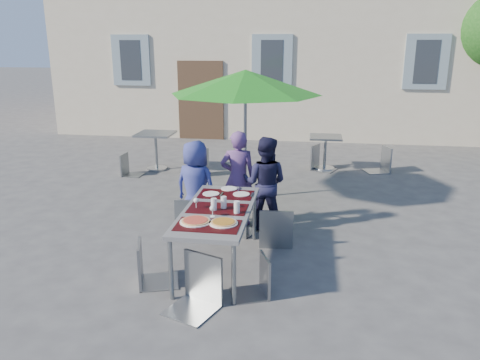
% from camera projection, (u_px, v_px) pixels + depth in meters
% --- Properties ---
extents(ground, '(90.00, 90.00, 0.00)m').
position_uv_depth(ground, '(220.00, 253.00, 6.18)').
color(ground, '#404042').
rests_on(ground, ground).
extents(dining_table, '(0.80, 1.85, 0.76)m').
position_uv_depth(dining_table, '(218.00, 213.00, 5.65)').
color(dining_table, '#47484C').
rests_on(dining_table, ground).
extents(pizza_near_left, '(0.35, 0.35, 0.03)m').
position_uv_depth(pizza_near_left, '(195.00, 221.00, 5.19)').
color(pizza_near_left, white).
rests_on(pizza_near_left, dining_table).
extents(pizza_near_right, '(0.32, 0.32, 0.03)m').
position_uv_depth(pizza_near_right, '(223.00, 222.00, 5.14)').
color(pizza_near_right, white).
rests_on(pizza_near_right, dining_table).
extents(glassware, '(0.58, 0.35, 0.15)m').
position_uv_depth(glassware, '(221.00, 205.00, 5.53)').
color(glassware, silver).
rests_on(glassware, dining_table).
extents(place_settings, '(0.66, 0.48, 0.01)m').
position_uv_depth(place_settings, '(227.00, 192.00, 6.22)').
color(place_settings, white).
rests_on(place_settings, dining_table).
extents(child_0, '(0.75, 0.60, 1.34)m').
position_uv_depth(child_0, '(196.00, 186.00, 6.78)').
color(child_0, navy).
rests_on(child_0, ground).
extents(child_1, '(0.56, 0.40, 1.45)m').
position_uv_depth(child_1, '(238.00, 178.00, 6.99)').
color(child_1, '#5D3B79').
rests_on(child_1, ground).
extents(child_2, '(0.72, 0.48, 1.39)m').
position_uv_depth(child_2, '(265.00, 183.00, 6.85)').
color(child_2, '#191937').
rests_on(child_2, ground).
extents(chair_0, '(0.48, 0.49, 0.97)m').
position_uv_depth(chair_0, '(190.00, 194.00, 6.76)').
color(chair_0, gray).
rests_on(chair_0, ground).
extents(chair_1, '(0.52, 0.52, 0.88)m').
position_uv_depth(chair_1, '(239.00, 200.00, 6.65)').
color(chair_1, gray).
rests_on(chair_1, ground).
extents(chair_2, '(0.49, 0.50, 1.02)m').
position_uv_depth(chair_2, '(277.00, 204.00, 6.25)').
color(chair_2, gray).
rests_on(chair_2, ground).
extents(chair_3, '(0.54, 0.54, 0.97)m').
position_uv_depth(chair_3, '(148.00, 238.00, 5.25)').
color(chair_3, gray).
rests_on(chair_3, ground).
extents(chair_4, '(0.49, 0.48, 0.84)m').
position_uv_depth(chair_4, '(257.00, 254.00, 5.03)').
color(chair_4, gray).
rests_on(chair_4, ground).
extents(chair_5, '(0.61, 0.61, 1.06)m').
position_uv_depth(chair_5, '(196.00, 251.00, 4.76)').
color(chair_5, gray).
rests_on(chair_5, ground).
extents(patio_umbrella, '(2.58, 2.58, 2.25)m').
position_uv_depth(patio_umbrella, '(245.00, 83.00, 7.81)').
color(patio_umbrella, '#B3B5BB').
rests_on(patio_umbrella, ground).
extents(cafe_table_0, '(0.76, 0.76, 0.81)m').
position_uv_depth(cafe_table_0, '(156.00, 143.00, 10.11)').
color(cafe_table_0, '#B3B5BB').
rests_on(cafe_table_0, ground).
extents(bg_chair_l_0, '(0.40, 0.39, 0.87)m').
position_uv_depth(bg_chair_l_0, '(128.00, 152.00, 9.69)').
color(bg_chair_l_0, gray).
rests_on(bg_chair_l_0, ground).
extents(bg_chair_r_0, '(0.60, 0.60, 1.02)m').
position_uv_depth(bg_chair_r_0, '(197.00, 146.00, 9.73)').
color(bg_chair_r_0, gray).
rests_on(bg_chair_r_0, ground).
extents(cafe_table_1, '(0.68, 0.68, 0.73)m').
position_uv_depth(cafe_table_1, '(325.00, 147.00, 10.17)').
color(cafe_table_1, '#B3B5BB').
rests_on(cafe_table_1, ground).
extents(bg_chair_l_1, '(0.60, 0.59, 1.02)m').
position_uv_depth(bg_chair_l_1, '(320.00, 143.00, 10.09)').
color(bg_chair_l_1, gray).
rests_on(bg_chair_l_1, ground).
extents(bg_chair_r_1, '(0.58, 0.57, 1.03)m').
position_uv_depth(bg_chair_r_1, '(383.00, 144.00, 9.93)').
color(bg_chair_r_1, '#90969C').
rests_on(bg_chair_r_1, ground).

